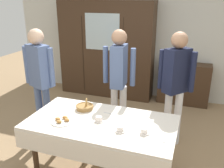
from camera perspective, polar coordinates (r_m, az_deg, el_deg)
ground_plane at (r=3.62m, az=-1.10°, el=-17.46°), size 12.00×12.00×0.00m
back_wall at (r=5.50m, az=8.68°, el=10.87°), size 6.40×0.10×2.70m
dining_table at (r=3.08m, az=-2.74°, el=-10.46°), size 1.83×0.98×0.74m
wall_cabinet at (r=5.51m, az=-1.39°, el=8.02°), size 2.12×0.46×2.11m
bookshelf_low at (r=5.39m, az=16.35°, el=0.09°), size 1.05×0.35×0.88m
book_stack at (r=5.26m, az=16.85°, el=4.91°), size 0.14×0.19×0.06m
tea_cup_near_right at (r=2.82m, az=7.54°, el=-10.85°), size 0.13×0.13×0.06m
tea_cup_far_right at (r=2.83m, az=1.94°, el=-10.46°), size 0.13×0.13×0.06m
tea_cup_back_edge at (r=3.04m, az=-3.08°, el=-8.22°), size 0.13×0.13×0.06m
bread_basket at (r=3.36m, az=-6.39°, el=-5.32°), size 0.24×0.24×0.16m
pastry_plate at (r=3.10m, az=-11.55°, el=-8.37°), size 0.28×0.28×0.05m
spoon_near_left at (r=2.96m, az=0.39°, el=-9.55°), size 0.12×0.02×0.01m
spoon_center at (r=3.23m, az=-0.58°, el=-6.87°), size 0.12×0.02×0.01m
spoon_front_edge at (r=2.71m, az=11.68°, el=-13.09°), size 0.12×0.02×0.01m
person_by_cabinet at (r=3.78m, az=1.62°, el=2.53°), size 0.52×0.38×1.74m
person_near_right_end at (r=3.90m, az=-16.53°, el=2.40°), size 0.52×0.32×1.75m
person_behind_table_left at (r=3.65m, az=14.70°, el=1.27°), size 0.52×0.41×1.74m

